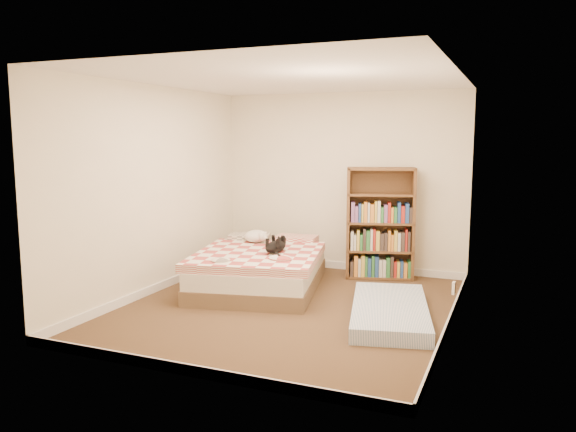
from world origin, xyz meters
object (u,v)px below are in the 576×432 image
at_px(bookshelf, 380,237).
at_px(floor_mattress, 390,311).
at_px(bed, 262,268).
at_px(white_dog, 256,236).
at_px(black_cat, 277,246).

bearing_deg(bookshelf, floor_mattress, -89.03).
xyz_separation_m(bed, white_dog, (-0.27, 0.40, 0.32)).
bearing_deg(bed, white_dog, 111.25).
relative_size(bookshelf, black_cat, 2.05).
height_order(floor_mattress, white_dog, white_dog).
distance_m(bookshelf, white_dog, 1.67).
height_order(bed, floor_mattress, bed).
distance_m(floor_mattress, black_cat, 1.69).
distance_m(bed, bookshelf, 1.67).
bearing_deg(floor_mattress, black_cat, 147.27).
bearing_deg(black_cat, bookshelf, 40.03).
bearing_deg(bookshelf, black_cat, -148.40).
height_order(black_cat, white_dog, black_cat).
bearing_deg(white_dog, bed, -75.68).
bearing_deg(bookshelf, bed, -156.59).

